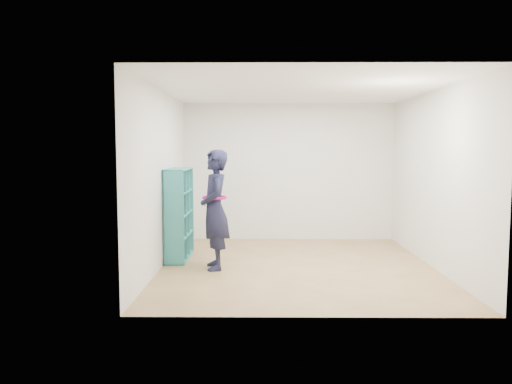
{
  "coord_description": "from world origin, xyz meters",
  "views": [
    {
      "loc": [
        -0.54,
        -7.29,
        1.75
      ],
      "look_at": [
        -0.61,
        0.3,
        1.08
      ],
      "focal_mm": 35.0,
      "sensor_mm": 36.0,
      "label": 1
    }
  ],
  "objects": [
    {
      "name": "smartphone",
      "position": [
        -1.35,
        -0.11,
        0.98
      ],
      "size": [
        0.05,
        0.11,
        0.14
      ],
      "rotation": [
        0.46,
        0.0,
        0.4
      ],
      "color": "silver",
      "rests_on": "person"
    },
    {
      "name": "wall_front",
      "position": [
        0.0,
        -2.25,
        1.3
      ],
      "size": [
        4.0,
        0.02,
        2.6
      ],
      "primitive_type": "cube",
      "color": "silver",
      "rests_on": "floor"
    },
    {
      "name": "wall_right",
      "position": [
        2.0,
        0.0,
        1.3
      ],
      "size": [
        0.02,
        4.5,
        2.6
      ],
      "primitive_type": "cube",
      "color": "silver",
      "rests_on": "floor"
    },
    {
      "name": "wall_left",
      "position": [
        -2.0,
        0.0,
        1.3
      ],
      "size": [
        0.02,
        4.5,
        2.6
      ],
      "primitive_type": "cube",
      "color": "silver",
      "rests_on": "floor"
    },
    {
      "name": "bookshelf",
      "position": [
        -1.86,
        0.55,
        0.7
      ],
      "size": [
        0.31,
        1.07,
        1.43
      ],
      "color": "#277B76",
      "rests_on": "floor"
    },
    {
      "name": "ceiling",
      "position": [
        0.0,
        0.0,
        2.6
      ],
      "size": [
        4.5,
        4.5,
        0.0
      ],
      "primitive_type": "plane",
      "color": "white",
      "rests_on": "wall_back"
    },
    {
      "name": "floor",
      "position": [
        0.0,
        0.0,
        0.0
      ],
      "size": [
        4.5,
        4.5,
        0.0
      ],
      "primitive_type": "plane",
      "color": "olive",
      "rests_on": "ground"
    },
    {
      "name": "wall_back",
      "position": [
        0.0,
        2.25,
        1.3
      ],
      "size": [
        4.0,
        0.02,
        2.6
      ],
      "primitive_type": "cube",
      "color": "silver",
      "rests_on": "floor"
    },
    {
      "name": "person",
      "position": [
        -1.2,
        -0.15,
        0.87
      ],
      "size": [
        0.53,
        0.7,
        1.73
      ],
      "rotation": [
        0.0,
        0.0,
        -1.37
      ],
      "color": "black",
      "rests_on": "floor"
    }
  ]
}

